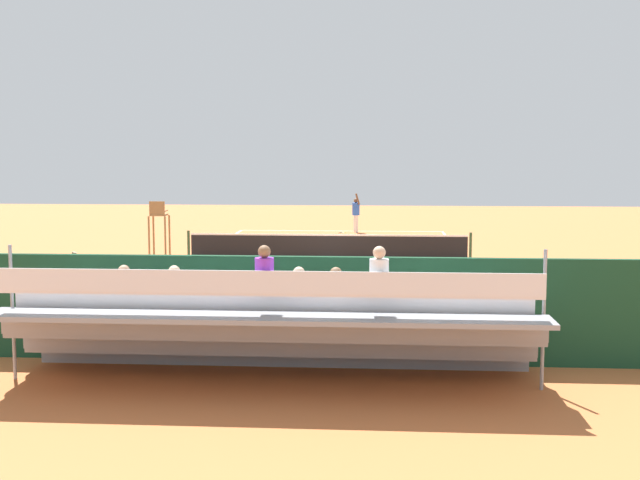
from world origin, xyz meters
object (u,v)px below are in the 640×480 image
(tennis_racket, at_px, (343,232))
(line_judge, at_px, (66,298))
(tennis_net, at_px, (328,247))
(courtside_bench, at_px, (442,326))
(tennis_ball_near, at_px, (341,238))
(bleacher_stand, at_px, (270,327))
(equipment_bag, at_px, (365,346))
(tennis_player, at_px, (356,212))
(umpire_chair, at_px, (159,224))
(tennis_ball_far, at_px, (356,241))

(tennis_racket, relative_size, line_judge, 0.30)
(tennis_net, distance_m, courtside_bench, 13.61)
(tennis_ball_near, bearing_deg, bleacher_stand, 89.55)
(equipment_bag, xyz_separation_m, tennis_player, (0.80, -23.73, 0.84))
(equipment_bag, relative_size, tennis_racket, 1.56)
(umpire_chair, xyz_separation_m, tennis_player, (-6.94, -10.31, -0.30))
(tennis_net, distance_m, bleacher_stand, 15.35)
(tennis_net, height_order, tennis_ball_far, tennis_net)
(courtside_bench, relative_size, tennis_racket, 3.12)
(tennis_player, xyz_separation_m, tennis_ball_far, (-0.12, 3.93, -0.98))
(tennis_ball_near, distance_m, line_judge, 21.23)
(umpire_chair, bearing_deg, tennis_racket, -121.94)
(tennis_player, relative_size, tennis_ball_near, 29.18)
(tennis_ball_far, bearing_deg, line_judge, 74.82)
(tennis_ball_near, bearing_deg, line_judge, 77.51)
(equipment_bag, relative_size, tennis_player, 0.47)
(courtside_bench, distance_m, tennis_ball_far, 19.79)
(tennis_ball_far, bearing_deg, tennis_ball_near, -56.11)
(bleacher_stand, xyz_separation_m, tennis_racket, (-0.16, -25.48, -0.94))
(umpire_chair, xyz_separation_m, tennis_ball_near, (-6.33, -7.48, -1.28))
(courtside_bench, relative_size, line_judge, 0.93)
(tennis_net, distance_m, tennis_player, 10.37)
(tennis_net, height_order, bleacher_stand, bleacher_stand)
(courtside_bench, height_order, tennis_player, tennis_player)
(tennis_racket, bearing_deg, bleacher_stand, 89.64)
(tennis_player, xyz_separation_m, tennis_ball_near, (0.61, 2.84, -0.98))
(umpire_chair, distance_m, equipment_bag, 15.53)
(umpire_chair, height_order, tennis_racket, umpire_chair)
(tennis_player, height_order, tennis_ball_far, tennis_player)
(bleacher_stand, xyz_separation_m, tennis_ball_near, (-0.18, -22.83, -0.93))
(courtside_bench, relative_size, tennis_player, 0.93)
(courtside_bench, distance_m, tennis_ball_near, 20.97)
(tennis_net, bearing_deg, equipment_bag, 96.55)
(tennis_ball_near, bearing_deg, tennis_ball_far, 123.89)
(courtside_bench, distance_m, tennis_racket, 23.60)
(umpire_chair, bearing_deg, bleacher_stand, 111.83)
(courtside_bench, bearing_deg, line_judge, -0.45)
(equipment_bag, bearing_deg, tennis_ball_far, -88.05)
(equipment_bag, relative_size, tennis_ball_far, 13.64)
(tennis_ball_far, distance_m, line_judge, 20.34)
(equipment_bag, bearing_deg, courtside_bench, -175.07)
(tennis_player, distance_m, tennis_ball_far, 4.05)
(tennis_racket, xyz_separation_m, line_judge, (4.57, 23.35, 1.00))
(umpire_chair, bearing_deg, tennis_ball_near, -130.25)
(equipment_bag, bearing_deg, line_judge, -1.79)
(tennis_ball_near, distance_m, tennis_ball_far, 1.32)
(equipment_bag, bearing_deg, tennis_ball_near, -86.15)
(courtside_bench, distance_m, equipment_bag, 1.54)
(tennis_player, bearing_deg, line_judge, 77.55)
(tennis_player, bearing_deg, umpire_chair, 56.06)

